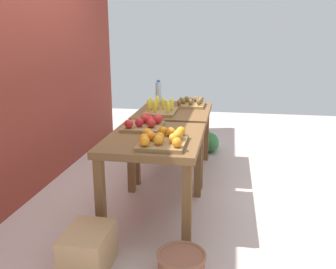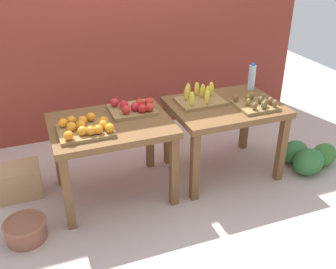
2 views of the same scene
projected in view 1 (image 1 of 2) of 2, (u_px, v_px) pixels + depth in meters
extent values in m
plane|color=#C6ADA5|center=(166.00, 190.00, 3.88)|extent=(8.00, 8.00, 0.00)
cube|color=maroon|center=(33.00, 43.00, 3.69)|extent=(4.40, 0.12, 3.00)
cube|color=brown|center=(154.00, 139.00, 3.15)|extent=(1.04, 0.80, 0.06)
cube|color=brown|center=(187.00, 206.00, 2.76)|extent=(0.07, 0.07, 0.69)
cube|color=brown|center=(198.00, 164.00, 3.64)|extent=(0.07, 0.07, 0.69)
cube|color=brown|center=(100.00, 199.00, 2.87)|extent=(0.07, 0.07, 0.69)
cube|color=brown|center=(131.00, 160.00, 3.75)|extent=(0.07, 0.07, 0.69)
cube|color=brown|center=(174.00, 112.00, 4.22)|extent=(1.04, 0.80, 0.06)
cube|color=brown|center=(200.00, 158.00, 3.83)|extent=(0.07, 0.07, 0.69)
cube|color=brown|center=(206.00, 134.00, 4.70)|extent=(0.07, 0.07, 0.69)
cube|color=brown|center=(136.00, 154.00, 3.94)|extent=(0.07, 0.07, 0.69)
cube|color=brown|center=(154.00, 132.00, 4.81)|extent=(0.07, 0.07, 0.69)
cube|color=olive|center=(163.00, 143.00, 2.90)|extent=(0.44, 0.36, 0.03)
sphere|color=orange|center=(171.00, 132.00, 3.01)|extent=(0.10, 0.10, 0.08)
sphere|color=orange|center=(144.00, 139.00, 2.82)|extent=(0.11, 0.11, 0.08)
sphere|color=orange|center=(174.00, 138.00, 2.84)|extent=(0.11, 0.11, 0.08)
sphere|color=orange|center=(145.00, 141.00, 2.75)|extent=(0.10, 0.10, 0.08)
sphere|color=orange|center=(158.00, 140.00, 2.79)|extent=(0.09, 0.09, 0.08)
sphere|color=orange|center=(150.00, 136.00, 2.90)|extent=(0.11, 0.11, 0.08)
sphere|color=orange|center=(177.00, 136.00, 2.89)|extent=(0.11, 0.11, 0.08)
sphere|color=orange|center=(163.00, 131.00, 3.04)|extent=(0.10, 0.10, 0.08)
sphere|color=orange|center=(181.00, 131.00, 3.03)|extent=(0.08, 0.08, 0.08)
sphere|color=orange|center=(160.00, 137.00, 2.86)|extent=(0.09, 0.09, 0.08)
sphere|color=orange|center=(177.00, 143.00, 2.72)|extent=(0.11, 0.11, 0.08)
sphere|color=orange|center=(147.00, 133.00, 2.98)|extent=(0.11, 0.11, 0.08)
sphere|color=orange|center=(178.00, 134.00, 2.95)|extent=(0.10, 0.10, 0.08)
cube|color=olive|center=(143.00, 127.00, 3.39)|extent=(0.40, 0.34, 0.03)
sphere|color=red|center=(157.00, 120.00, 3.42)|extent=(0.11, 0.11, 0.08)
sphere|color=red|center=(129.00, 124.00, 3.26)|extent=(0.11, 0.11, 0.08)
sphere|color=red|center=(151.00, 123.00, 3.29)|extent=(0.08, 0.08, 0.08)
sphere|color=red|center=(145.00, 119.00, 3.45)|extent=(0.11, 0.11, 0.08)
sphere|color=red|center=(150.00, 121.00, 3.38)|extent=(0.08, 0.08, 0.08)
sphere|color=red|center=(139.00, 122.00, 3.31)|extent=(0.11, 0.11, 0.08)
sphere|color=red|center=(148.00, 117.00, 3.53)|extent=(0.09, 0.09, 0.08)
sphere|color=red|center=(158.00, 118.00, 3.48)|extent=(0.11, 0.11, 0.08)
cube|color=olive|center=(161.00, 112.00, 4.02)|extent=(0.44, 0.32, 0.03)
ellipsoid|color=yellow|center=(172.00, 104.00, 3.99)|extent=(0.06, 0.06, 0.14)
ellipsoid|color=yellow|center=(157.00, 103.00, 4.05)|extent=(0.06, 0.05, 0.14)
ellipsoid|color=yellow|center=(154.00, 106.00, 3.88)|extent=(0.06, 0.06, 0.14)
ellipsoid|color=yellow|center=(151.00, 103.00, 4.03)|extent=(0.06, 0.05, 0.14)
ellipsoid|color=yellow|center=(157.00, 101.00, 4.15)|extent=(0.07, 0.06, 0.14)
ellipsoid|color=yellow|center=(163.00, 103.00, 4.06)|extent=(0.07, 0.06, 0.14)
ellipsoid|color=yellow|center=(149.00, 105.00, 3.94)|extent=(0.06, 0.05, 0.14)
ellipsoid|color=yellow|center=(168.00, 107.00, 3.85)|extent=(0.06, 0.07, 0.14)
cube|color=olive|center=(191.00, 105.00, 4.39)|extent=(0.36, 0.32, 0.03)
ellipsoid|color=brown|center=(199.00, 102.00, 4.29)|extent=(0.07, 0.07, 0.07)
ellipsoid|color=brown|center=(196.00, 99.00, 4.49)|extent=(0.06, 0.06, 0.07)
ellipsoid|color=brown|center=(191.00, 100.00, 4.43)|extent=(0.06, 0.07, 0.07)
ellipsoid|color=brown|center=(201.00, 99.00, 4.48)|extent=(0.06, 0.07, 0.07)
ellipsoid|color=brown|center=(183.00, 101.00, 4.36)|extent=(0.06, 0.06, 0.07)
ellipsoid|color=brown|center=(181.00, 100.00, 4.42)|extent=(0.06, 0.05, 0.07)
ellipsoid|color=brown|center=(187.00, 99.00, 4.49)|extent=(0.07, 0.07, 0.07)
ellipsoid|color=brown|center=(198.00, 100.00, 4.41)|extent=(0.06, 0.05, 0.07)
ellipsoid|color=brown|center=(179.00, 103.00, 4.26)|extent=(0.06, 0.05, 0.07)
ellipsoid|color=brown|center=(200.00, 101.00, 4.37)|extent=(0.06, 0.07, 0.07)
ellipsoid|color=brown|center=(190.00, 102.00, 4.30)|extent=(0.06, 0.07, 0.07)
cylinder|color=silver|center=(158.00, 92.00, 4.64)|extent=(0.07, 0.07, 0.25)
cylinder|color=blue|center=(158.00, 81.00, 4.60)|extent=(0.04, 0.04, 0.02)
ellipsoid|color=#346D29|center=(205.00, 138.00, 5.35)|extent=(0.38, 0.34, 0.24)
ellipsoid|color=#307038|center=(192.00, 142.00, 5.12)|extent=(0.37, 0.31, 0.24)
ellipsoid|color=#2E6D34|center=(209.00, 142.00, 5.07)|extent=(0.41, 0.35, 0.27)
cylinder|color=#905540|center=(181.00, 266.00, 2.49)|extent=(0.32, 0.32, 0.16)
torus|color=#945D41|center=(181.00, 255.00, 2.47)|extent=(0.34, 0.34, 0.02)
cube|color=tan|center=(88.00, 250.00, 2.55)|extent=(0.40, 0.30, 0.30)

